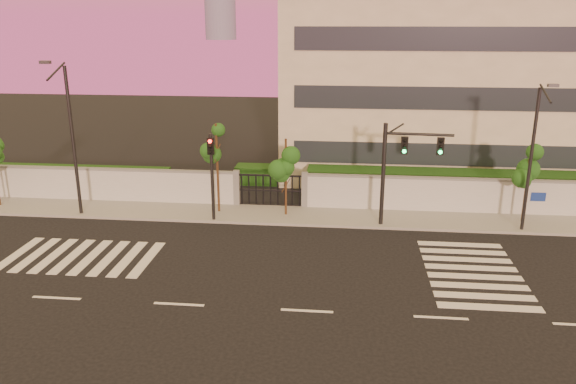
% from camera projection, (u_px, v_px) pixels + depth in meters
% --- Properties ---
extents(ground, '(120.00, 120.00, 0.00)m').
position_uv_depth(ground, '(307.00, 311.00, 21.35)').
color(ground, black).
rests_on(ground, ground).
extents(sidewalk, '(60.00, 3.00, 0.15)m').
position_uv_depth(sidewalk, '(320.00, 217.00, 31.30)').
color(sidewalk, gray).
rests_on(sidewalk, ground).
extents(perimeter_wall, '(60.00, 0.36, 2.20)m').
position_uv_depth(perimeter_wall, '(324.00, 192.00, 32.42)').
color(perimeter_wall, '#B0B3B8').
rests_on(perimeter_wall, ground).
extents(hedge_row, '(41.00, 4.25, 1.80)m').
position_uv_depth(hedge_row, '(342.00, 183.00, 35.00)').
color(hedge_row, '#10350F').
rests_on(hedge_row, ground).
extents(institutional_building, '(24.40, 12.40, 12.25)m').
position_uv_depth(institutional_building, '(457.00, 85.00, 39.53)').
color(institutional_building, '#BBB29E').
rests_on(institutional_building, ground).
extents(road_markings, '(57.00, 7.62, 0.02)m').
position_uv_depth(road_markings, '(278.00, 267.00, 25.07)').
color(road_markings, silver).
rests_on(road_markings, ground).
extents(street_tree_c, '(1.58, 1.26, 5.18)m').
position_uv_depth(street_tree_c, '(217.00, 148.00, 30.91)').
color(street_tree_c, '#382314').
rests_on(street_tree_c, ground).
extents(street_tree_d, '(1.50, 1.20, 4.45)m').
position_uv_depth(street_tree_d, '(286.00, 160.00, 30.55)').
color(street_tree_d, '#382314').
rests_on(street_tree_d, ground).
extents(street_tree_e, '(1.52, 1.21, 4.37)m').
position_uv_depth(street_tree_e, '(529.00, 166.00, 29.50)').
color(street_tree_e, '#382314').
rests_on(street_tree_e, ground).
extents(traffic_signal_main, '(3.53, 0.45, 5.58)m').
position_uv_depth(traffic_signal_main, '(398.00, 163.00, 28.92)').
color(traffic_signal_main, black).
rests_on(traffic_signal_main, ground).
extents(traffic_signal_secondary, '(0.38, 0.36, 4.89)m').
position_uv_depth(traffic_signal_secondary, '(212.00, 167.00, 29.79)').
color(traffic_signal_secondary, black).
rests_on(traffic_signal_secondary, ground).
extents(streetlight_west, '(0.52, 2.09, 8.68)m').
position_uv_depth(streetlight_west, '(71.00, 134.00, 30.14)').
color(streetlight_west, black).
rests_on(streetlight_west, ground).
extents(streetlight_east, '(0.47, 1.88, 7.82)m').
position_uv_depth(streetlight_east, '(533.00, 154.00, 27.85)').
color(streetlight_east, black).
rests_on(streetlight_east, ground).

